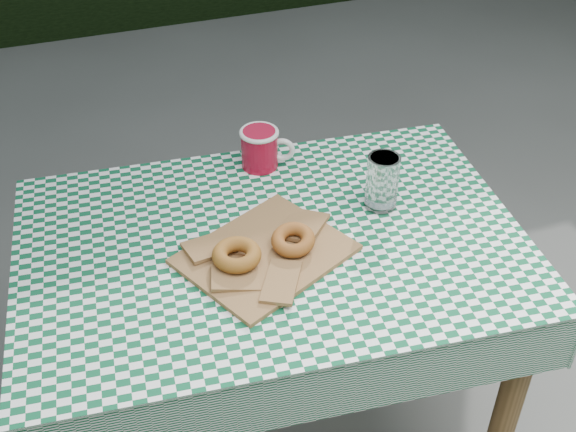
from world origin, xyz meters
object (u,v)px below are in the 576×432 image
object	(u,v)px
table	(274,357)
drinking_glass	(382,182)
coffee_mug	(260,149)
paper_bag	(265,253)

from	to	relation	value
table	drinking_glass	xyz separation A→B (m)	(0.28, 0.04, 0.45)
coffee_mug	drinking_glass	size ratio (longest dim) A/B	1.35
drinking_glass	table	bearing A→B (deg)	-172.27
table	coffee_mug	xyz separation A→B (m)	(0.06, 0.29, 0.43)
table	paper_bag	distance (m)	0.39
paper_bag	coffee_mug	xyz separation A→B (m)	(0.09, 0.33, 0.04)
table	drinking_glass	world-z (taller)	drinking_glass
drinking_glass	coffee_mug	bearing A→B (deg)	130.61
paper_bag	drinking_glass	xyz separation A→B (m)	(0.31, 0.08, 0.06)
paper_bag	coffee_mug	world-z (taller)	coffee_mug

